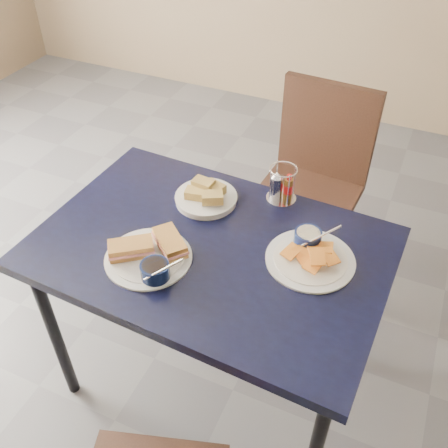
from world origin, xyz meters
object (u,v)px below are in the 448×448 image
at_px(sandwich_plate, 151,254).
at_px(plantain_plate, 310,252).
at_px(dining_table, 211,260).
at_px(bread_basket, 206,196).
at_px(condiment_caddy, 281,186).
at_px(chair_far, 314,171).

bearing_deg(sandwich_plate, plantain_plate, 25.92).
distance_m(dining_table, bread_basket, 0.25).
bearing_deg(sandwich_plate, condiment_caddy, 60.19).
height_order(dining_table, condiment_caddy, condiment_caddy).
xyz_separation_m(plantain_plate, bread_basket, (-0.43, 0.12, 0.01)).
relative_size(dining_table, chair_far, 1.26).
relative_size(chair_far, plantain_plate, 3.28).
height_order(chair_far, plantain_plate, chair_far).
height_order(plantain_plate, bread_basket, plantain_plate).
bearing_deg(bread_basket, chair_far, 69.49).
distance_m(bread_basket, condiment_caddy, 0.27).
xyz_separation_m(chair_far, bread_basket, (-0.24, -0.65, 0.24)).
xyz_separation_m(bread_basket, condiment_caddy, (0.24, 0.13, 0.03)).
bearing_deg(condiment_caddy, bread_basket, -152.18).
bearing_deg(dining_table, chair_far, 81.41).
relative_size(bread_basket, condiment_caddy, 1.64).
bearing_deg(chair_far, plantain_plate, -76.61).
height_order(chair_far, condiment_caddy, chair_far).
distance_m(plantain_plate, bread_basket, 0.44).
distance_m(sandwich_plate, plantain_plate, 0.51).
bearing_deg(condiment_caddy, dining_table, -110.83).
relative_size(dining_table, condiment_caddy, 8.72).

